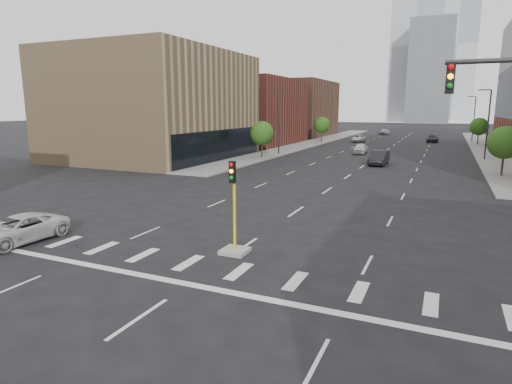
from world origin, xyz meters
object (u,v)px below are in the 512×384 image
Objects in this scene: median_traffic_signal at (234,233)px; car_far_left at (359,138)px; car_near_left at (360,149)px; car_mid_right at (379,158)px; parked_minivan at (18,229)px; car_deep_right at (433,139)px; car_distant at (385,132)px.

median_traffic_signal reaches higher than car_far_left.
car_far_left is at bearing 98.30° from car_near_left.
parked_minivan is at bearing -106.68° from car_mid_right.
car_near_left is at bearing -106.90° from car_deep_right.
car_distant is (-5.74, 96.01, -0.19)m from median_traffic_signal.
median_traffic_signal is 0.95× the size of car_distant.
car_mid_right is at bearing -72.60° from car_near_left.
median_traffic_signal is 47.43m from car_near_left.
car_near_left is 23.43m from car_far_left.
car_near_left reaches higher than parked_minivan.
car_near_left is 0.98× the size of car_distant.
car_far_left is at bearing 105.50° from car_mid_right.
car_near_left is 12.56m from car_mid_right.
car_distant is at bearing 82.52° from car_far_left.
car_mid_right reaches higher than car_deep_right.
car_near_left is 0.90× the size of car_far_left.
car_deep_right is at bearing 85.26° from median_traffic_signal.
car_deep_right is (13.67, 4.66, 0.03)m from car_far_left.
median_traffic_signal reaches higher than car_distant.
car_distant is (-11.95, 21.03, 0.06)m from car_deep_right.
car_deep_right is (9.09, 27.63, -0.04)m from car_near_left.
car_mid_right is 40.46m from parked_minivan.
parked_minivan is (-10.81, -2.97, -0.29)m from median_traffic_signal.
parked_minivan is at bearing -85.32° from car_distant.
car_deep_right is at bearing 84.22° from car_mid_right.
car_deep_right is at bearing 81.35° from parked_minivan.
car_far_left is (-7.46, 70.32, -0.28)m from median_traffic_signal.
car_mid_right is 1.06× the size of parked_minivan.
car_near_left is 0.92× the size of parked_minivan.
median_traffic_signal is at bearing 19.01° from parked_minivan.
car_near_left is 0.90× the size of car_deep_right.
car_mid_right reaches higher than car_near_left.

